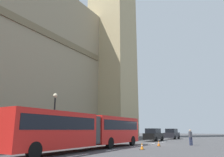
# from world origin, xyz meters

# --- Properties ---
(ground_plane) EXTENTS (160.00, 160.00, 0.00)m
(ground_plane) POSITION_xyz_m (0.00, 0.00, 0.00)
(ground_plane) COLOR #424244
(lane_centre_marking) EXTENTS (25.20, 0.16, 0.01)m
(lane_centre_marking) POSITION_xyz_m (-5.93, 0.00, 0.01)
(lane_centre_marking) COLOR silver
(lane_centre_marking) RESTS_ON ground_plane
(articulated_bus) EXTENTS (16.15, 2.54, 2.90)m
(articulated_bus) POSITION_xyz_m (-9.19, 1.99, 1.75)
(articulated_bus) COLOR red
(articulated_bus) RESTS_ON ground_plane
(sedan_lead) EXTENTS (4.40, 1.86, 1.85)m
(sedan_lead) POSITION_xyz_m (7.93, 2.14, 0.91)
(sedan_lead) COLOR black
(sedan_lead) RESTS_ON ground_plane
(sedan_trailing) EXTENTS (4.40, 1.86, 1.85)m
(sedan_trailing) POSITION_xyz_m (16.71, 1.73, 0.91)
(sedan_trailing) COLOR black
(sedan_trailing) RESTS_ON ground_plane
(traffic_cone_west) EXTENTS (0.36, 0.36, 0.58)m
(traffic_cone_west) POSITION_xyz_m (-6.69, -2.00, 0.28)
(traffic_cone_west) COLOR black
(traffic_cone_west) RESTS_ON ground_plane
(traffic_cone_middle) EXTENTS (0.36, 0.36, 0.58)m
(traffic_cone_middle) POSITION_xyz_m (-2.00, -1.92, 0.28)
(traffic_cone_middle) COLOR black
(traffic_cone_middle) RESTS_ON ground_plane
(street_lamp) EXTENTS (0.44, 0.44, 5.27)m
(street_lamp) POSITION_xyz_m (-8.66, 6.50, 3.06)
(street_lamp) COLOR black
(street_lamp) RESTS_ON ground_plane
(pedestrian_near_cones) EXTENTS (0.46, 0.43, 1.69)m
(pedestrian_near_cones) POSITION_xyz_m (0.91, -4.58, 0.91)
(pedestrian_near_cones) COLOR #262D4C
(pedestrian_near_cones) RESTS_ON ground_plane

